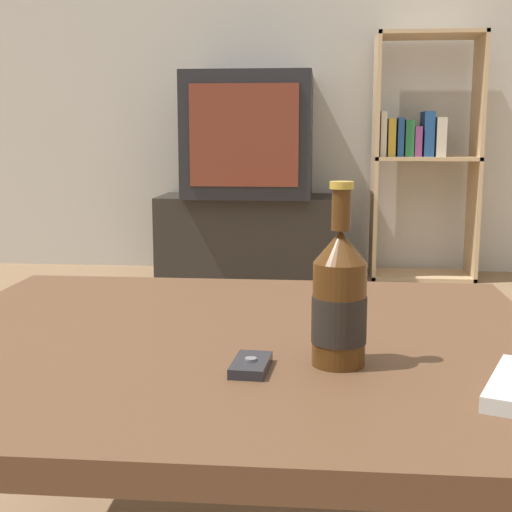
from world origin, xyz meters
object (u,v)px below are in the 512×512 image
television (250,135)px  tv_stand (250,236)px  beer_bottle (339,301)px  cell_phone (251,365)px  remote_control (509,384)px  bookshelf (421,151)px

television → tv_stand: bearing=90.0°
television → beer_bottle: (0.42, -2.86, -0.22)m
tv_stand → cell_phone: (0.30, -2.90, 0.24)m
beer_bottle → remote_control: bearing=-22.5°
bookshelf → remote_control: size_ratio=7.08×
tv_stand → beer_bottle: bearing=-81.8°
bookshelf → remote_control: bookshelf is taller
tv_stand → beer_bottle: (0.42, -2.87, 0.32)m
television → bookshelf: 0.92m
beer_bottle → cell_phone: size_ratio=2.72×
television → remote_control: (0.62, -2.95, -0.30)m
television → cell_phone: size_ratio=7.07×
remote_control → beer_bottle: bearing=179.4°
television → beer_bottle: 2.90m
tv_stand → television: (0.00, -0.00, 0.54)m
beer_bottle → cell_phone: bearing=-163.6°
bookshelf → beer_bottle: 2.98m
cell_phone → remote_control: size_ratio=0.51×
television → cell_phone: 2.93m
bookshelf → television: bearing=-175.2°
tv_stand → bookshelf: bearing=4.5°
television → remote_control: television is taller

